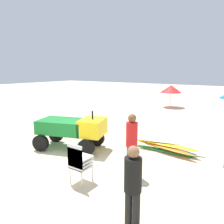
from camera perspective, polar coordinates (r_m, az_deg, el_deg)
name	(u,v)px	position (r m, az deg, el deg)	size (l,w,h in m)	color
ground	(72,167)	(7.09, -10.39, -13.91)	(80.00, 80.00, 0.00)	beige
utility_cart	(73,129)	(8.38, -10.20, -4.26)	(2.80, 1.98, 1.50)	#197A2D
stacked_plastic_chairs	(78,160)	(5.86, -8.72, -12.33)	(0.48, 0.48, 1.11)	white
surfboard_pile	(166,147)	(8.32, 13.75, -8.71)	(2.57, 0.91, 0.40)	green
lifeguard_near_left	(132,140)	(6.15, 5.14, -7.35)	(0.32, 0.32, 1.78)	#33598C
lifeguard_near_right	(133,184)	(4.15, 5.43, -18.02)	(0.32, 0.32, 1.66)	black
beach_umbrella_left	(171,89)	(18.13, 15.09, 5.81)	(1.69, 1.69, 1.76)	beige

